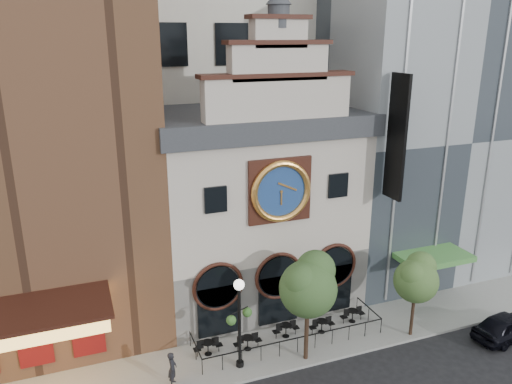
{
  "coord_description": "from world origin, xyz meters",
  "views": [
    {
      "loc": [
        -10.28,
        -19.66,
        16.59
      ],
      "look_at": [
        -0.59,
        6.0,
        7.92
      ],
      "focal_mm": 35.0,
      "sensor_mm": 36.0,
      "label": 1
    }
  ],
  "objects_px": {
    "bistro_4": "(353,315)",
    "bistro_0": "(208,347)",
    "tree_left": "(309,284)",
    "tree_right": "(417,277)",
    "car_right": "(508,326)",
    "pedestrian": "(172,369)",
    "lamppost": "(239,314)",
    "bistro_3": "(322,325)",
    "bistro_2": "(286,329)",
    "bistro_1": "(248,342)"
  },
  "relations": [
    {
      "from": "bistro_2",
      "to": "car_right",
      "type": "height_order",
      "value": "car_right"
    },
    {
      "from": "bistro_3",
      "to": "car_right",
      "type": "bearing_deg",
      "value": -22.28
    },
    {
      "from": "bistro_0",
      "to": "lamppost",
      "type": "bearing_deg",
      "value": -50.28
    },
    {
      "from": "bistro_0",
      "to": "tree_left",
      "type": "relative_size",
      "value": 0.27
    },
    {
      "from": "bistro_1",
      "to": "pedestrian",
      "type": "bearing_deg",
      "value": -162.69
    },
    {
      "from": "bistro_1",
      "to": "bistro_2",
      "type": "distance_m",
      "value": 2.48
    },
    {
      "from": "bistro_4",
      "to": "tree_left",
      "type": "distance_m",
      "value": 6.07
    },
    {
      "from": "bistro_0",
      "to": "bistro_4",
      "type": "relative_size",
      "value": 1.0
    },
    {
      "from": "car_right",
      "to": "tree_left",
      "type": "bearing_deg",
      "value": 71.93
    },
    {
      "from": "bistro_4",
      "to": "lamppost",
      "type": "xyz_separation_m",
      "value": [
        -7.67,
        -1.59,
        2.61
      ]
    },
    {
      "from": "bistro_0",
      "to": "tree_left",
      "type": "bearing_deg",
      "value": -23.54
    },
    {
      "from": "tree_left",
      "to": "bistro_1",
      "type": "bearing_deg",
      "value": 146.66
    },
    {
      "from": "bistro_0",
      "to": "lamppost",
      "type": "distance_m",
      "value": 3.29
    },
    {
      "from": "lamppost",
      "to": "bistro_3",
      "type": "bearing_deg",
      "value": -10.34
    },
    {
      "from": "lamppost",
      "to": "tree_left",
      "type": "xyz_separation_m",
      "value": [
        3.55,
        -0.56,
        1.29
      ]
    },
    {
      "from": "bistro_1",
      "to": "tree_left",
      "type": "bearing_deg",
      "value": -33.34
    },
    {
      "from": "bistro_4",
      "to": "bistro_0",
      "type": "bearing_deg",
      "value": -179.67
    },
    {
      "from": "tree_right",
      "to": "pedestrian",
      "type": "bearing_deg",
      "value": 177.72
    },
    {
      "from": "bistro_0",
      "to": "tree_right",
      "type": "distance_m",
      "value": 12.06
    },
    {
      "from": "car_right",
      "to": "tree_left",
      "type": "height_order",
      "value": "tree_left"
    },
    {
      "from": "car_right",
      "to": "bistro_2",
      "type": "bearing_deg",
      "value": 62.53
    },
    {
      "from": "bistro_4",
      "to": "tree_left",
      "type": "height_order",
      "value": "tree_left"
    },
    {
      "from": "bistro_4",
      "to": "bistro_2",
      "type": "bearing_deg",
      "value": -179.9
    },
    {
      "from": "tree_right",
      "to": "car_right",
      "type": "bearing_deg",
      "value": -22.16
    },
    {
      "from": "bistro_0",
      "to": "car_right",
      "type": "xyz_separation_m",
      "value": [
        16.46,
        -4.3,
        0.15
      ]
    },
    {
      "from": "bistro_4",
      "to": "tree_left",
      "type": "bearing_deg",
      "value": -152.39
    },
    {
      "from": "lamppost",
      "to": "tree_left",
      "type": "relative_size",
      "value": 0.84
    },
    {
      "from": "pedestrian",
      "to": "bistro_4",
      "type": "bearing_deg",
      "value": -65.82
    },
    {
      "from": "bistro_2",
      "to": "bistro_3",
      "type": "relative_size",
      "value": 1.0
    },
    {
      "from": "pedestrian",
      "to": "tree_left",
      "type": "xyz_separation_m",
      "value": [
        7.08,
        -0.4,
        3.47
      ]
    },
    {
      "from": "bistro_3",
      "to": "tree_left",
      "type": "bearing_deg",
      "value": -135.98
    },
    {
      "from": "lamppost",
      "to": "tree_right",
      "type": "bearing_deg",
      "value": -27.25
    },
    {
      "from": "bistro_0",
      "to": "tree_right",
      "type": "relative_size",
      "value": 0.32
    },
    {
      "from": "bistro_4",
      "to": "tree_right",
      "type": "xyz_separation_m",
      "value": [
        2.48,
        -2.3,
        3.15
      ]
    },
    {
      "from": "bistro_2",
      "to": "bistro_3",
      "type": "bearing_deg",
      "value": -9.29
    },
    {
      "from": "pedestrian",
      "to": "car_right",
      "type": "bearing_deg",
      "value": -82.63
    },
    {
      "from": "tree_left",
      "to": "tree_right",
      "type": "relative_size",
      "value": 1.21
    },
    {
      "from": "bistro_1",
      "to": "bistro_2",
      "type": "relative_size",
      "value": 1.0
    },
    {
      "from": "car_right",
      "to": "tree_left",
      "type": "relative_size",
      "value": 0.75
    },
    {
      "from": "bistro_2",
      "to": "bistro_1",
      "type": "bearing_deg",
      "value": -171.19
    },
    {
      "from": "bistro_2",
      "to": "bistro_4",
      "type": "relative_size",
      "value": 1.0
    },
    {
      "from": "lamppost",
      "to": "pedestrian",
      "type": "bearing_deg",
      "value": 159.48
    },
    {
      "from": "bistro_1",
      "to": "bistro_4",
      "type": "distance_m",
      "value": 6.81
    },
    {
      "from": "bistro_3",
      "to": "tree_right",
      "type": "xyz_separation_m",
      "value": [
        4.73,
        -1.95,
        3.15
      ]
    },
    {
      "from": "bistro_0",
      "to": "bistro_2",
      "type": "bearing_deg",
      "value": 0.54
    },
    {
      "from": "car_right",
      "to": "pedestrian",
      "type": "xyz_separation_m",
      "value": [
        -18.71,
        2.59,
        0.28
      ]
    },
    {
      "from": "car_right",
      "to": "tree_right",
      "type": "distance_m",
      "value": 6.21
    },
    {
      "from": "bistro_0",
      "to": "bistro_4",
      "type": "bearing_deg",
      "value": 0.33
    },
    {
      "from": "bistro_4",
      "to": "pedestrian",
      "type": "distance_m",
      "value": 11.35
    },
    {
      "from": "bistro_3",
      "to": "tree_left",
      "type": "xyz_separation_m",
      "value": [
        -1.87,
        -1.8,
        3.9
      ]
    }
  ]
}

